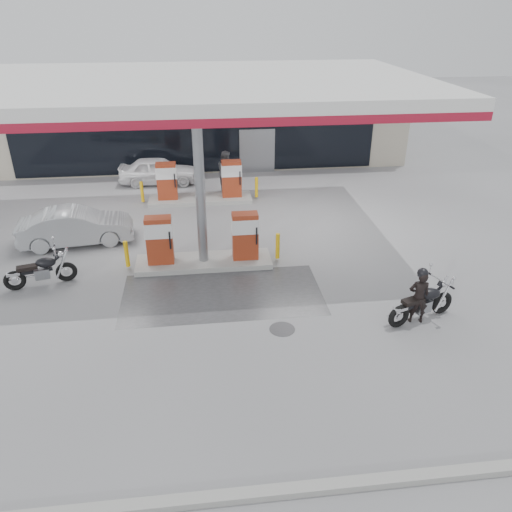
{
  "coord_description": "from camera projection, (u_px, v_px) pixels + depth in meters",
  "views": [
    {
      "loc": [
        -0.01,
        -12.93,
        7.92
      ],
      "look_at": [
        1.53,
        0.08,
        1.2
      ],
      "focal_mm": 35.0,
      "sensor_mm": 36.0,
      "label": 1
    }
  ],
  "objects": [
    {
      "name": "parked_motorcycle",
      "position": [
        41.0,
        271.0,
        15.36
      ],
      "size": [
        2.11,
        0.9,
        1.11
      ],
      "rotation": [
        0.0,
        0.0,
        0.27
      ],
      "color": "black",
      "rests_on": "ground"
    },
    {
      "name": "biker_main",
      "position": [
        419.0,
        297.0,
        13.47
      ],
      "size": [
        0.62,
        0.45,
        1.57
      ],
      "primitive_type": "imported",
      "rotation": [
        0.0,
        0.0,
        3.0
      ],
      "color": "black",
      "rests_on": "ground"
    },
    {
      "name": "parked_car_left",
      "position": [
        2.0,
        160.0,
        25.6
      ],
      "size": [
        4.61,
        2.78,
        1.25
      ],
      "primitive_type": "imported",
      "rotation": [
        0.0,
        0.0,
        1.32
      ],
      "color": "black",
      "rests_on": "ground"
    },
    {
      "name": "pump_island_far",
      "position": [
        200.0,
        186.0,
        21.78
      ],
      "size": [
        5.14,
        1.3,
        1.78
      ],
      "color": "#9E9E99",
      "rests_on": "ground"
    },
    {
      "name": "drain_cover",
      "position": [
        282.0,
        329.0,
        13.48
      ],
      "size": [
        0.7,
        0.7,
        0.01
      ],
      "primitive_type": "cylinder",
      "color": "#38383A",
      "rests_on": "ground"
    },
    {
      "name": "sedan_white",
      "position": [
        158.0,
        171.0,
        23.97
      ],
      "size": [
        3.79,
        1.63,
        1.28
      ],
      "primitive_type": "imported",
      "rotation": [
        0.0,
        0.0,
        1.54
      ],
      "color": "white",
      "rests_on": "ground"
    },
    {
      "name": "pump_island_near",
      "position": [
        203.0,
        245.0,
        16.48
      ],
      "size": [
        5.14,
        1.3,
        1.78
      ],
      "color": "#9E9E99",
      "rests_on": "ground"
    },
    {
      "name": "store_building",
      "position": [
        196.0,
        118.0,
        28.2
      ],
      "size": [
        22.0,
        8.22,
        4.0
      ],
      "color": "#B2AA95",
      "rests_on": "ground"
    },
    {
      "name": "kerb",
      "position": [
        217.0,
        498.0,
        8.82
      ],
      "size": [
        28.0,
        0.25,
        0.15
      ],
      "primitive_type": "cube",
      "color": "gray",
      "rests_on": "ground"
    },
    {
      "name": "canopy",
      "position": [
        194.0,
        88.0,
        17.05
      ],
      "size": [
        16.0,
        10.02,
        5.51
      ],
      "color": "silver",
      "rests_on": "ground"
    },
    {
      "name": "attendant",
      "position": [
        226.0,
        172.0,
        22.68
      ],
      "size": [
        0.9,
        1.07,
        1.95
      ],
      "primitive_type": "imported",
      "rotation": [
        0.0,
        0.0,
        1.76
      ],
      "color": "#535357",
      "rests_on": "ground"
    },
    {
      "name": "wet_patch",
      "position": [
        222.0,
        294.0,
        15.09
      ],
      "size": [
        6.0,
        3.0,
        0.0
      ],
      "primitive_type": "cube",
      "color": "#4C4C4F",
      "rests_on": "ground"
    },
    {
      "name": "hatchback_silver",
      "position": [
        76.0,
        227.0,
        17.97
      ],
      "size": [
        4.15,
        1.91,
        1.32
      ],
      "primitive_type": "imported",
      "rotation": [
        0.0,
        0.0,
        1.7
      ],
      "color": "#9EA1A6",
      "rests_on": "ground"
    },
    {
      "name": "main_motorcycle",
      "position": [
        423.0,
        304.0,
        13.68
      ],
      "size": [
        2.15,
        1.03,
        1.14
      ],
      "rotation": [
        0.0,
        0.0,
        0.34
      ],
      "color": "black",
      "rests_on": "ground"
    },
    {
      "name": "ground",
      "position": [
        206.0,
        295.0,
        15.04
      ],
      "size": [
        90.0,
        90.0,
        0.0
      ],
      "primitive_type": "plane",
      "color": "gray",
      "rests_on": "ground"
    }
  ]
}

